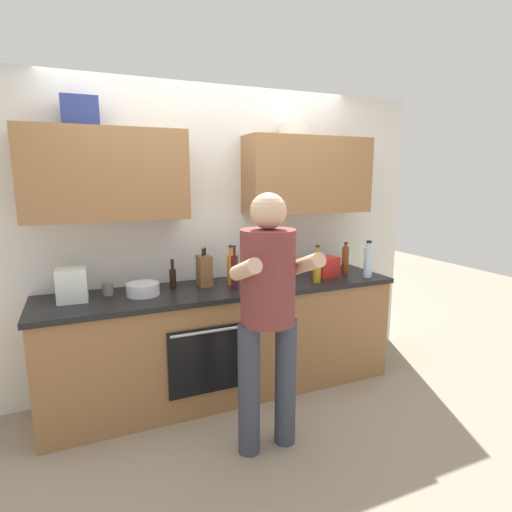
{
  "coord_description": "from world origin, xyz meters",
  "views": [
    {
      "loc": [
        -1.04,
        -3.01,
        1.76
      ],
      "look_at": [
        0.22,
        -0.1,
        1.15
      ],
      "focal_mm": 28.94,
      "sensor_mm": 36.0,
      "label": 1
    }
  ],
  "objects": [
    {
      "name": "ground_plane",
      "position": [
        0.0,
        0.0,
        0.0
      ],
      "size": [
        12.0,
        12.0,
        0.0
      ],
      "primitive_type": "plane",
      "color": "gray"
    },
    {
      "name": "back_wall_unit",
      "position": [
        -0.0,
        0.27,
        1.49
      ],
      "size": [
        4.0,
        0.38,
        2.5
      ],
      "color": "silver",
      "rests_on": "ground"
    },
    {
      "name": "counter",
      "position": [
        -0.0,
        -0.0,
        0.45
      ],
      "size": [
        2.84,
        0.67,
        0.9
      ],
      "color": "olive",
      "rests_on": "ground"
    },
    {
      "name": "person_standing",
      "position": [
        0.0,
        -0.79,
        0.99
      ],
      "size": [
        0.49,
        0.45,
        1.67
      ],
      "color": "#383D4C",
      "rests_on": "ground"
    },
    {
      "name": "bottle_soy",
      "position": [
        -0.4,
        0.11,
        0.99
      ],
      "size": [
        0.05,
        0.05,
        0.23
      ],
      "color": "black",
      "rests_on": "counter"
    },
    {
      "name": "bottle_oil",
      "position": [
        0.74,
        -0.16,
        1.03
      ],
      "size": [
        0.06,
        0.06,
        0.31
      ],
      "color": "olive",
      "rests_on": "counter"
    },
    {
      "name": "bottle_juice",
      "position": [
        0.07,
        0.06,
        1.03
      ],
      "size": [
        0.06,
        0.06,
        0.32
      ],
      "color": "orange",
      "rests_on": "counter"
    },
    {
      "name": "bottle_vinegar",
      "position": [
        1.14,
        -0.0,
        1.03
      ],
      "size": [
        0.06,
        0.06,
        0.29
      ],
      "color": "brown",
      "rests_on": "counter"
    },
    {
      "name": "bottle_wine",
      "position": [
        0.04,
        -0.1,
        1.04
      ],
      "size": [
        0.05,
        0.05,
        0.34
      ],
      "color": "#471419",
      "rests_on": "counter"
    },
    {
      "name": "bottle_water",
      "position": [
        1.24,
        -0.19,
        1.04
      ],
      "size": [
        0.07,
        0.07,
        0.32
      ],
      "color": "silver",
      "rests_on": "counter"
    },
    {
      "name": "bottle_soda",
      "position": [
        0.6,
        0.16,
        0.98
      ],
      "size": [
        0.07,
        0.07,
        0.2
      ],
      "color": "#198C33",
      "rests_on": "counter"
    },
    {
      "name": "cup_tea",
      "position": [
        0.18,
        -0.06,
        0.95
      ],
      "size": [
        0.08,
        0.08,
        0.1
      ],
      "primitive_type": "cylinder",
      "color": "#33598C",
      "rests_on": "counter"
    },
    {
      "name": "cup_stoneware",
      "position": [
        -0.88,
        0.12,
        0.95
      ],
      "size": [
        0.08,
        0.08,
        0.09
      ],
      "primitive_type": "cylinder",
      "color": "slate",
      "rests_on": "counter"
    },
    {
      "name": "mixing_bowl",
      "position": [
        -0.64,
        0.02,
        0.95
      ],
      "size": [
        0.24,
        0.24,
        0.09
      ],
      "primitive_type": "cylinder",
      "color": "silver",
      "rests_on": "counter"
    },
    {
      "name": "knife_block",
      "position": [
        -0.15,
        0.1,
        1.02
      ],
      "size": [
        0.1,
        0.14,
        0.31
      ],
      "color": "brown",
      "rests_on": "counter"
    },
    {
      "name": "grocery_bag_crisps",
      "position": [
        0.92,
        -0.02,
        0.99
      ],
      "size": [
        0.24,
        0.19,
        0.17
      ],
      "primitive_type": "cube",
      "rotation": [
        0.0,
        0.0,
        0.25
      ],
      "color": "red",
      "rests_on": "counter"
    },
    {
      "name": "grocery_bag_rice",
      "position": [
        0.39,
        -0.07,
        0.97
      ],
      "size": [
        0.25,
        0.17,
        0.14
      ],
      "primitive_type": "cube",
      "rotation": [
        0.0,
        0.0,
        0.1
      ],
      "color": "beige",
      "rests_on": "counter"
    },
    {
      "name": "grocery_bag_produce",
      "position": [
        -1.12,
        0.07,
        1.02
      ],
      "size": [
        0.21,
        0.2,
        0.23
      ],
      "primitive_type": "cube",
      "rotation": [
        0.0,
        0.0,
        -0.04
      ],
      "color": "silver",
      "rests_on": "counter"
    }
  ]
}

